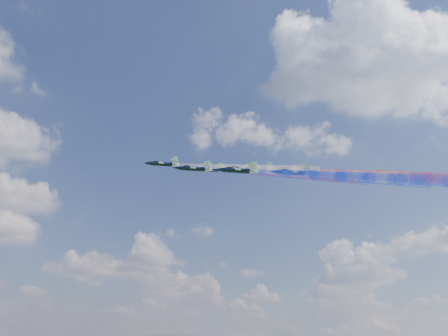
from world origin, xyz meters
TOP-DOWN VIEW (x-y plane):
  - jet_lead at (-29.66, 21.58)m, footprint 13.54×13.52m
  - trail_lead at (-12.67, 5.73)m, footprint 30.03×28.77m
  - jet_inner_left at (-28.03, 7.14)m, footprint 13.54×13.52m
  - trail_inner_left at (-11.04, -8.70)m, footprint 30.03×28.77m
  - jet_inner_right at (-14.68, 21.94)m, footprint 13.54×13.52m
  - trail_inner_right at (2.31, 6.09)m, footprint 30.03×28.77m
  - jet_outer_left at (-24.21, -6.35)m, footprint 13.54×13.52m
  - trail_outer_left at (-7.22, -22.19)m, footprint 30.03×28.77m
  - jet_center_third at (-13.74, 6.94)m, footprint 13.54×13.52m
  - trail_center_third at (3.25, -8.90)m, footprint 30.03×28.77m
  - jet_outer_right at (2.00, 20.71)m, footprint 13.54×13.52m
  - trail_outer_right at (18.99, 4.87)m, footprint 30.03×28.77m
  - jet_rear_left at (-8.80, -7.72)m, footprint 13.54×13.52m
  - trail_rear_left at (8.19, -23.56)m, footprint 30.03×28.77m
  - jet_rear_right at (2.11, 5.16)m, footprint 13.54×13.52m
  - trail_rear_right at (19.10, -10.68)m, footprint 30.03×28.77m

SIDE VIEW (x-z plane):
  - trail_outer_left at x=-7.22m, z-range 136.27..144.71m
  - trail_rear_left at x=8.19m, z-range 138.03..146.47m
  - jet_outer_left at x=-24.21m, z-range 140.01..146.14m
  - trail_inner_left at x=-11.04m, z-range 139.68..148.11m
  - jet_rear_left at x=-8.80m, z-range 141.77..147.90m
  - trail_center_third at x=3.25m, z-range 142.00..150.44m
  - jet_inner_left at x=-28.03m, z-range 143.42..149.54m
  - trail_rear_right at x=19.10m, z-range 144.00..152.43m
  - jet_center_third at x=-13.74m, z-range 145.74..151.87m
  - trail_lead at x=-12.67m, z-range 144.63..153.07m
  - trail_inner_right at x=2.31m, z-range 145.75..154.19m
  - jet_rear_right at x=2.11m, z-range 147.74..153.86m
  - jet_lead at x=-29.66m, z-range 148.37..154.50m
  - jet_inner_right at x=-14.68m, z-range 149.49..155.62m
  - trail_outer_right at x=18.99m, z-range 148.63..157.07m
  - jet_outer_right at x=2.00m, z-range 152.37..158.50m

